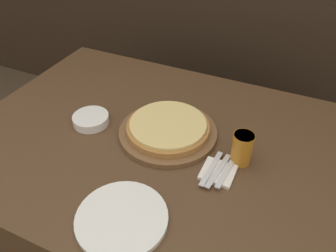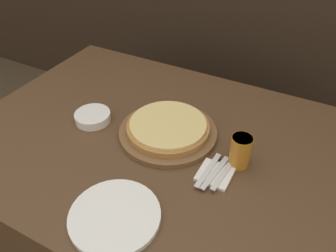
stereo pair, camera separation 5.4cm
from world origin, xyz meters
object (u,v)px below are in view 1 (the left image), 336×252
fork (211,168)px  dinner_knife (218,171)px  pizza_on_board (168,129)px  side_bowl (91,119)px  beer_glass (242,147)px  dinner_plate (122,218)px  spoon (226,173)px

fork → dinner_knife: size_ratio=1.00×
pizza_on_board → side_bowl: size_ratio=2.62×
beer_glass → side_bowl: bearing=-176.5°
beer_glass → fork: beer_glass is taller
pizza_on_board → dinner_plate: bearing=-84.4°
side_bowl → fork: bearing=-5.7°
dinner_plate → dinner_knife: dinner_plate is taller
pizza_on_board → spoon: 0.29m
beer_glass → dinner_knife: bearing=-120.0°
fork → dinner_knife: same height
dinner_plate → fork: 0.34m
beer_glass → spoon: size_ratio=0.80×
dinner_knife → spoon: size_ratio=1.17×
dinner_knife → pizza_on_board: bearing=153.8°
dinner_plate → fork: (0.17, 0.30, 0.01)m
beer_glass → dinner_plate: beer_glass is taller
pizza_on_board → side_bowl: (-0.31, -0.07, -0.01)m
side_bowl → fork: (0.53, -0.05, -0.00)m
pizza_on_board → beer_glass: size_ratio=3.14×
dinner_knife → beer_glass: bearing=60.0°
fork → spoon: (0.05, -0.00, 0.00)m
dinner_knife → spoon: 0.03m
beer_glass → side_bowl: beer_glass is taller
side_bowl → beer_glass: bearing=3.5°
beer_glass → dinner_knife: beer_glass is taller
dinner_knife → spoon: (0.03, 0.00, 0.00)m
fork → beer_glass: bearing=49.3°
fork → dinner_knife: bearing=-0.0°
side_bowl → dinner_knife: 0.55m
dinner_plate → side_bowl: (-0.35, 0.35, 0.01)m
pizza_on_board → beer_glass: bearing=-5.7°
beer_glass → spoon: beer_glass is taller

